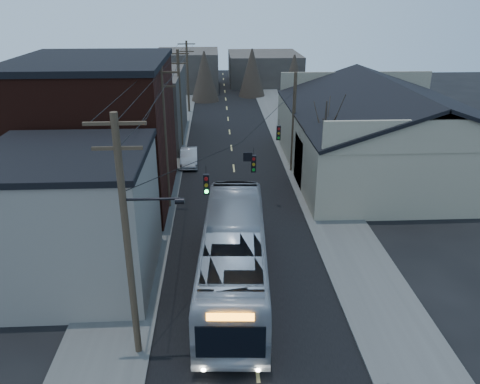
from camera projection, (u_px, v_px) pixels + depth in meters
name	position (u px, v px, depth m)	size (l,w,h in m)	color
road_surface	(232.00, 154.00, 45.22)	(9.00, 110.00, 0.02)	black
sidewalk_left	(165.00, 155.00, 44.89)	(4.00, 110.00, 0.12)	#474744
sidewalk_right	(299.00, 153.00, 45.51)	(4.00, 110.00, 0.12)	#474744
building_clapboard	(72.00, 220.00, 24.11)	(8.00, 8.00, 7.00)	slate
building_brick	(98.00, 134.00, 33.60)	(10.00, 12.00, 10.00)	black
building_left_far	(139.00, 106.00, 48.93)	(9.00, 14.00, 7.00)	#39322D
warehouse	(385.00, 140.00, 40.19)	(16.16, 20.60, 7.73)	gray
building_far_left	(187.00, 70.00, 75.97)	(10.00, 12.00, 6.00)	#39322D
building_far_right	(264.00, 68.00, 81.39)	(12.00, 14.00, 5.00)	#39322D
bare_tree	(323.00, 149.00, 34.93)	(0.40, 0.40, 7.20)	black
utility_lines	(196.00, 119.00, 37.76)	(11.24, 45.28, 10.50)	#382B1E
bus	(234.00, 255.00, 24.03)	(3.14, 13.40, 3.73)	#9EA2A9
parked_car	(189.00, 157.00, 42.20)	(1.50, 4.30, 1.42)	#93969A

